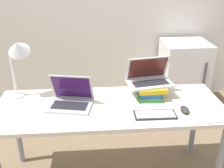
{
  "coord_description": "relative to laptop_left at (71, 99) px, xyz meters",
  "views": [
    {
      "loc": [
        -0.13,
        -1.42,
        1.71
      ],
      "look_at": [
        0.02,
        0.32,
        0.89
      ],
      "focal_mm": 42.0,
      "sensor_mm": 36.0,
      "label": 1
    }
  ],
  "objects": [
    {
      "name": "desk",
      "position": [
        0.3,
        -0.03,
        -0.12
      ],
      "size": [
        1.75,
        0.65,
        0.71
      ],
      "color": "beige",
      "rests_on": "ground_plane"
    },
    {
      "name": "book_stack",
      "position": [
        0.63,
        0.09,
        0.01
      ],
      "size": [
        0.23,
        0.27,
        0.11
      ],
      "color": "#33753D",
      "rests_on": "desk"
    },
    {
      "name": "laptop_on_books",
      "position": [
        0.62,
        0.12,
        0.1
      ],
      "size": [
        0.38,
        0.27,
        0.22
      ],
      "color": "silver",
      "rests_on": "book_stack"
    },
    {
      "name": "mini_fridge",
      "position": [
        1.31,
        1.2,
        -0.34
      ],
      "size": [
        0.54,
        0.52,
        0.84
      ],
      "color": "white",
      "rests_on": "ground_plane"
    },
    {
      "name": "notepad",
      "position": [
        1.01,
        -0.18,
        -0.04
      ],
      "size": [
        0.22,
        0.32,
        0.01
      ],
      "color": "silver",
      "rests_on": "desk"
    },
    {
      "name": "mouse",
      "position": [
        0.83,
        -0.17,
        -0.03
      ],
      "size": [
        0.06,
        0.11,
        0.04
      ],
      "color": "#2D2D2D",
      "rests_on": "desk"
    },
    {
      "name": "laptop_left",
      "position": [
        0.0,
        0.0,
        0.0
      ],
      "size": [
        0.37,
        0.31,
        0.24
      ],
      "color": "#B2B2B7",
      "rests_on": "desk"
    },
    {
      "name": "desk_lamp",
      "position": [
        -0.39,
        0.16,
        0.32
      ],
      "size": [
        0.23,
        0.2,
        0.51
      ],
      "color": "white",
      "rests_on": "desk"
    },
    {
      "name": "wireless_keyboard",
      "position": [
        0.61,
        -0.2,
        -0.04
      ],
      "size": [
        0.3,
        0.13,
        0.01
      ],
      "color": "#28282D",
      "rests_on": "desk"
    }
  ]
}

